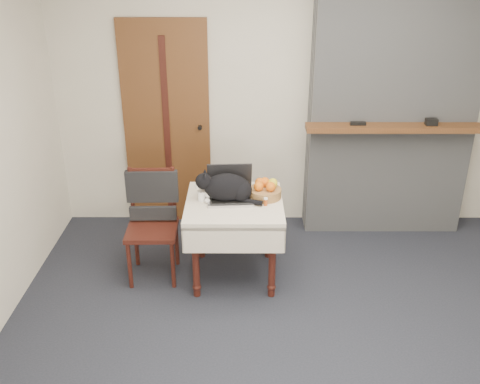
# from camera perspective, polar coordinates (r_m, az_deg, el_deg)

# --- Properties ---
(ground) EXTENTS (4.50, 4.50, 0.00)m
(ground) POSITION_cam_1_polar(r_m,az_deg,el_deg) (3.94, 7.48, -16.21)
(ground) COLOR black
(ground) RESTS_ON ground
(room_shell) EXTENTS (4.52, 4.01, 2.61)m
(room_shell) POSITION_cam_1_polar(r_m,az_deg,el_deg) (3.54, 8.18, 11.35)
(room_shell) COLOR beige
(room_shell) RESTS_ON ground
(door) EXTENTS (0.82, 0.10, 2.00)m
(door) POSITION_cam_1_polar(r_m,az_deg,el_deg) (5.22, -7.79, 6.99)
(door) COLOR brown
(door) RESTS_ON ground
(chimney) EXTENTS (1.62, 0.48, 2.60)m
(chimney) POSITION_cam_1_polar(r_m,az_deg,el_deg) (5.15, 15.97, 9.50)
(chimney) COLOR gray
(chimney) RESTS_ON ground
(side_table) EXTENTS (0.78, 0.78, 0.70)m
(side_table) POSITION_cam_1_polar(r_m,az_deg,el_deg) (4.35, -0.61, -2.34)
(side_table) COLOR #3D1510
(side_table) RESTS_ON ground
(laptop) EXTENTS (0.38, 0.33, 0.27)m
(laptop) POSITION_cam_1_polar(r_m,az_deg,el_deg) (4.33, -1.07, 0.17)
(laptop) COLOR #B7B7BC
(laptop) RESTS_ON side_table
(cat) EXTENTS (0.54, 0.23, 0.26)m
(cat) POSITION_cam_1_polar(r_m,az_deg,el_deg) (4.27, -1.32, 0.45)
(cat) COLOR black
(cat) RESTS_ON side_table
(cream_jar) EXTENTS (0.07, 0.07, 0.08)m
(cream_jar) POSITION_cam_1_polar(r_m,az_deg,el_deg) (4.31, -4.10, -0.41)
(cream_jar) COLOR white
(cream_jar) RESTS_ON side_table
(pill_bottle) EXTENTS (0.03, 0.03, 0.07)m
(pill_bottle) POSITION_cam_1_polar(r_m,az_deg,el_deg) (4.23, 2.75, -1.02)
(pill_bottle) COLOR #B14615
(pill_bottle) RESTS_ON side_table
(fruit_basket) EXTENTS (0.27, 0.27, 0.15)m
(fruit_basket) POSITION_cam_1_polar(r_m,az_deg,el_deg) (4.36, 2.69, 0.19)
(fruit_basket) COLOR #A27041
(fruit_basket) RESTS_ON side_table
(desk_clutter) EXTENTS (0.13, 0.11, 0.01)m
(desk_clutter) POSITION_cam_1_polar(r_m,az_deg,el_deg) (4.36, 1.32, -0.58)
(desk_clutter) COLOR black
(desk_clutter) RESTS_ON side_table
(chair) EXTENTS (0.43, 0.42, 0.93)m
(chair) POSITION_cam_1_polar(r_m,az_deg,el_deg) (4.49, -9.34, -1.75)
(chair) COLOR #3D1510
(chair) RESTS_ON ground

